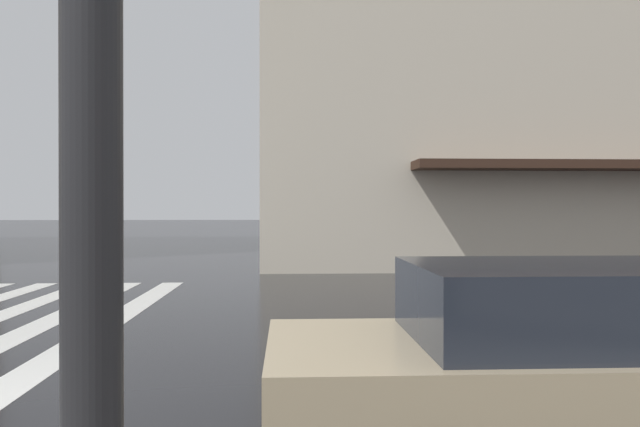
{
  "coord_description": "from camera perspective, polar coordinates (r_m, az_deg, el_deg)",
  "views": [
    {
      "loc": [
        -5.15,
        -2.34,
        1.77
      ],
      "look_at": [
        8.84,
        -3.05,
        1.7
      ],
      "focal_mm": 35.77,
      "sensor_mm": 36.0,
      "label": 1
    }
  ],
  "objects": [
    {
      "name": "car_champagne",
      "position": [
        4.7,
        22.36,
        -12.19
      ],
      "size": [
        1.85,
        4.1,
        1.41
      ],
      "color": "tan",
      "rests_on": "ground_plane"
    }
  ]
}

